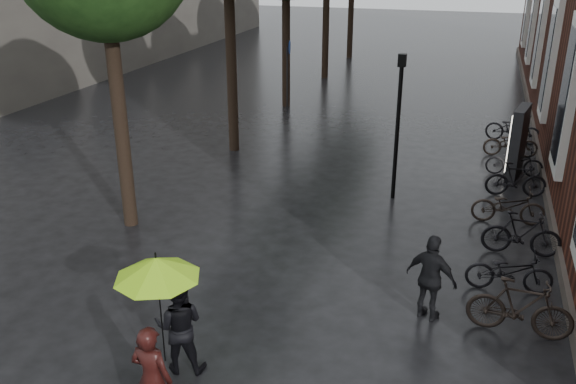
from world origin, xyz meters
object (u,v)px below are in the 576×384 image
at_px(parked_bicycles, 514,190).
at_px(ad_lightbox, 518,142).
at_px(person_burgundy, 152,379).
at_px(person_black, 179,325).
at_px(lamp_post, 398,114).
at_px(pedestrian_walking, 431,278).

distance_m(parked_bicycles, ad_lightbox, 2.36).
height_order(person_burgundy, person_black, person_burgundy).
xyz_separation_m(person_burgundy, parked_bicycles, (4.85, 9.56, -0.36)).
relative_size(parked_bicycles, lamp_post, 3.26).
height_order(parked_bicycles, ad_lightbox, ad_lightbox).
height_order(pedestrian_walking, parked_bicycles, pedestrian_walking).
distance_m(pedestrian_walking, parked_bicycles, 5.93).
distance_m(pedestrian_walking, lamp_post, 5.74).
xyz_separation_m(person_black, ad_lightbox, (5.18, 10.59, 0.22)).
bearing_deg(ad_lightbox, person_burgundy, -101.17).
relative_size(person_burgundy, lamp_post, 0.44).
height_order(parked_bicycles, lamp_post, lamp_post).
relative_size(pedestrian_walking, parked_bicycles, 0.13).
bearing_deg(ad_lightbox, lamp_post, -127.72).
xyz_separation_m(pedestrian_walking, ad_lightbox, (1.63, 8.01, 0.21)).
bearing_deg(person_burgundy, person_black, -76.61).
relative_size(pedestrian_walking, lamp_post, 0.43).
bearing_deg(parked_bicycles, ad_lightbox, 87.89).
distance_m(ad_lightbox, lamp_post, 4.23).
height_order(person_black, parked_bicycles, person_black).
bearing_deg(pedestrian_walking, person_burgundy, 71.08).
height_order(person_burgundy, parked_bicycles, person_burgundy).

